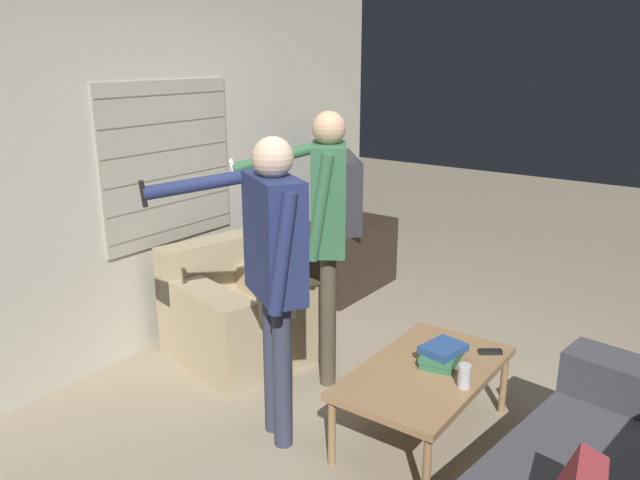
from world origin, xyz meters
TOP-DOWN VIEW (x-y plane):
  - ground_plane at (0.00, 0.00)m, footprint 16.00×16.00m
  - wall_back at (0.00, 2.03)m, footprint 5.20×0.08m
  - armchair_beige at (0.11, 1.42)m, footprint 0.94×1.03m
  - coffee_table at (-0.01, -0.10)m, footprint 1.07×0.61m
  - tv_stand at (1.63, 1.54)m, footprint 0.94×0.58m
  - tv at (1.63, 1.54)m, footprint 0.78×0.72m
  - person_left_standing at (-0.48, 0.55)m, footprint 0.61×0.79m
  - person_right_standing at (0.21, 0.71)m, footprint 0.50×0.85m
  - book_stack at (0.10, -0.14)m, footprint 0.27×0.22m
  - soda_can at (-0.06, -0.34)m, footprint 0.07×0.07m
  - spare_remote at (0.37, -0.31)m, footprint 0.11×0.13m
  - floor_fan at (0.78, 1.36)m, footprint 0.29×0.20m

SIDE VIEW (x-z plane):
  - ground_plane at x=0.00m, z-range 0.00..0.00m
  - floor_fan at x=0.78m, z-range -0.02..0.35m
  - tv_stand at x=1.63m, z-range 0.00..0.60m
  - armchair_beige at x=0.11m, z-range -0.08..0.69m
  - coffee_table at x=-0.01m, z-range 0.17..0.58m
  - spare_remote at x=0.37m, z-range 0.41..0.44m
  - book_stack at x=0.10m, z-range 0.41..0.52m
  - soda_can at x=-0.06m, z-range 0.41..0.54m
  - tv at x=1.63m, z-range 0.60..1.20m
  - person_left_standing at x=-0.48m, z-range 0.23..1.88m
  - person_right_standing at x=0.21m, z-range 0.23..1.95m
  - wall_back at x=0.00m, z-range 0.00..2.55m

